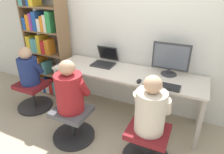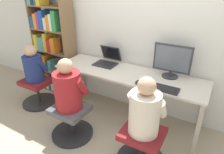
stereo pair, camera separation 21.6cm
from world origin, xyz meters
name	(u,v)px [view 2 (the right image)]	position (x,y,z in m)	size (l,w,h in m)	color
ground_plane	(116,128)	(0.00, 0.00, 0.00)	(14.00, 14.00, 0.00)	tan
wall_back	(140,29)	(0.00, 0.69, 1.30)	(10.00, 0.05, 2.60)	silver
desk	(127,77)	(0.00, 0.31, 0.68)	(2.16, 0.62, 0.76)	beige
desktop_monitor	(172,61)	(0.55, 0.48, 0.98)	(0.49, 0.21, 0.45)	#333338
laptop	(107,60)	(-0.42, 0.46, 0.81)	(0.33, 0.36, 0.26)	#2D2D30
keyboard	(160,87)	(0.54, 0.10, 0.77)	(0.44, 0.16, 0.03)	#232326
computer_mouse_by_keyboard	(138,82)	(0.25, 0.09, 0.77)	(0.06, 0.11, 0.04)	black
office_chair_left	(141,146)	(0.53, -0.37, 0.23)	(0.57, 0.57, 0.45)	#262628
office_chair_right	(71,121)	(-0.47, -0.42, 0.23)	(0.57, 0.57, 0.45)	#262628
person_at_monitor	(145,110)	(0.53, -0.37, 0.72)	(0.40, 0.34, 0.65)	beige
person_at_laptop	(68,88)	(-0.47, -0.41, 0.73)	(0.41, 0.35, 0.67)	maroon
bookshelf	(50,44)	(-1.60, 0.43, 0.91)	(0.76, 0.30, 1.95)	brown
office_chair_side	(38,92)	(-1.47, -0.09, 0.23)	(0.57, 0.57, 0.45)	#262628
person_near_shelf	(33,66)	(-1.47, -0.08, 0.70)	(0.37, 0.30, 0.60)	navy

